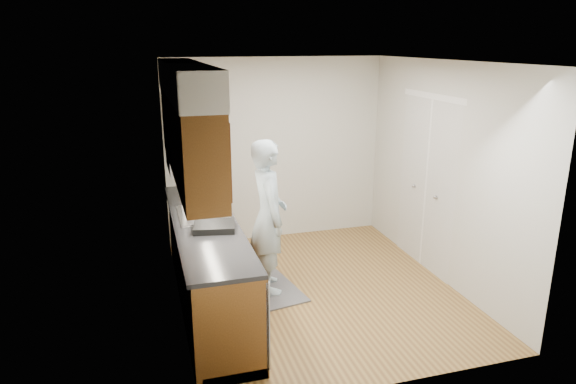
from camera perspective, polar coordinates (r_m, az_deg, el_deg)
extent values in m
plane|color=olive|center=(5.90, 3.16, -10.74)|extent=(3.50, 3.50, 0.00)
plane|color=white|center=(5.26, 3.60, 14.30)|extent=(3.50, 3.50, 0.00)
cube|color=#B9B8AD|center=(5.16, -12.54, -0.21)|extent=(0.02, 3.50, 2.50)
cube|color=#B9B8AD|center=(6.10, 16.78, 2.04)|extent=(0.02, 3.50, 2.50)
cube|color=#B9B8AD|center=(7.07, -1.37, 4.65)|extent=(3.00, 0.02, 2.50)
cube|color=brown|center=(5.46, -8.86, -8.03)|extent=(0.60, 2.80, 0.90)
cube|color=black|center=(5.28, -9.24, -3.40)|extent=(0.63, 2.80, 0.04)
cube|color=#B2B2B7|center=(5.48, -9.34, -2.99)|extent=(0.48, 0.68, 0.14)
cube|color=#B2B2B7|center=(5.46, -9.36, -2.46)|extent=(0.52, 0.72, 0.01)
cube|color=#B2B2B7|center=(4.52, -3.15, -12.96)|extent=(0.03, 0.60, 0.80)
cube|color=brown|center=(5.04, -11.07, 6.22)|extent=(0.33, 2.80, 0.75)
cube|color=silver|center=(4.98, -11.40, 12.17)|extent=(0.35, 2.80, 0.30)
cube|color=#A5A5AA|center=(5.97, -11.00, 3.31)|extent=(0.46, 0.75, 0.16)
cube|color=white|center=(6.40, 15.09, 0.74)|extent=(0.02, 1.22, 2.05)
cube|color=#57575A|center=(5.90, -2.09, -10.62)|extent=(0.71, 1.03, 0.02)
imported|color=#93A8B3|center=(5.53, -2.19, -1.63)|extent=(0.47, 0.69, 1.92)
imported|color=white|center=(5.80, -9.80, 0.16)|extent=(0.13, 0.13, 0.30)
imported|color=white|center=(6.01, -9.01, 0.15)|extent=(0.08, 0.08, 0.18)
cylinder|color=#B0371E|center=(5.84, -8.36, -0.54)|extent=(0.08, 0.08, 0.13)
cube|color=black|center=(5.02, -8.20, -3.81)|extent=(0.44, 0.39, 0.06)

